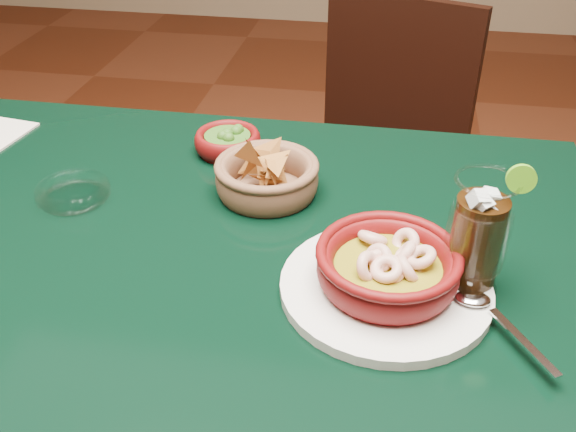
% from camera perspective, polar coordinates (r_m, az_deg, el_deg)
% --- Properties ---
extents(dining_table, '(1.20, 0.80, 0.75)m').
position_cam_1_polar(dining_table, '(1.00, -7.75, -6.17)').
color(dining_table, black).
rests_on(dining_table, ground).
extents(dining_chair, '(0.53, 0.53, 0.89)m').
position_cam_1_polar(dining_chair, '(1.64, 7.59, 4.21)').
color(dining_chair, black).
rests_on(dining_chair, ground).
extents(shrimp_plate, '(0.33, 0.27, 0.08)m').
position_cam_1_polar(shrimp_plate, '(0.82, 8.85, -4.94)').
color(shrimp_plate, silver).
rests_on(shrimp_plate, dining_table).
extents(chip_basket, '(0.20, 0.20, 0.11)m').
position_cam_1_polar(chip_basket, '(1.01, -1.89, 3.48)').
color(chip_basket, brown).
rests_on(chip_basket, dining_table).
extents(guacamole_ramekin, '(0.14, 0.14, 0.05)m').
position_cam_1_polar(guacamole_ramekin, '(1.14, -5.37, 6.66)').
color(guacamole_ramekin, '#530809').
rests_on(guacamole_ramekin, dining_table).
extents(cola_drink, '(0.16, 0.16, 0.18)m').
position_cam_1_polar(cola_drink, '(0.82, 16.46, -1.79)').
color(cola_drink, white).
rests_on(cola_drink, dining_table).
extents(glass_ashtray, '(0.12, 0.12, 0.03)m').
position_cam_1_polar(glass_ashtray, '(1.06, -18.55, 2.02)').
color(glass_ashtray, white).
rests_on(glass_ashtray, dining_table).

